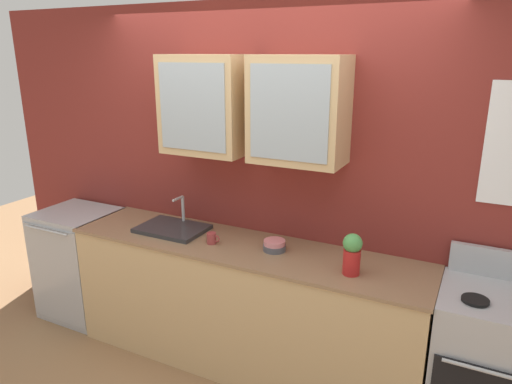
# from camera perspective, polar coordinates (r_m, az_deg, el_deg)

# --- Properties ---
(ground_plane) EXTENTS (10.00, 10.00, 0.00)m
(ground_plane) POSITION_cam_1_polar(r_m,az_deg,el_deg) (3.73, -1.63, -19.92)
(ground_plane) COLOR #936B47
(back_wall_unit) EXTENTS (4.91, 0.44, 2.57)m
(back_wall_unit) POSITION_cam_1_polar(r_m,az_deg,el_deg) (3.37, 0.75, 2.36)
(back_wall_unit) COLOR maroon
(back_wall_unit) RESTS_ON ground_plane
(counter) EXTENTS (2.59, 0.60, 0.94)m
(counter) POSITION_cam_1_polar(r_m,az_deg,el_deg) (3.47, -1.70, -13.68)
(counter) COLOR tan
(counter) RESTS_ON ground_plane
(stove_range) EXTENTS (0.68, 0.61, 1.12)m
(stove_range) POSITION_cam_1_polar(r_m,az_deg,el_deg) (3.16, 27.04, -18.91)
(stove_range) COLOR #ADAFB5
(stove_range) RESTS_ON ground_plane
(sink_faucet) EXTENTS (0.50, 0.35, 0.24)m
(sink_faucet) POSITION_cam_1_polar(r_m,az_deg,el_deg) (3.57, -10.14, -4.33)
(sink_faucet) COLOR #2D2D30
(sink_faucet) RESTS_ON counter
(bowl_stack) EXTENTS (0.16, 0.16, 0.07)m
(bowl_stack) POSITION_cam_1_polar(r_m,az_deg,el_deg) (3.17, 2.27, -6.53)
(bowl_stack) COLOR #4C4C54
(bowl_stack) RESTS_ON counter
(vase) EXTENTS (0.12, 0.12, 0.26)m
(vase) POSITION_cam_1_polar(r_m,az_deg,el_deg) (2.86, 11.64, -7.30)
(vase) COLOR #B21E1E
(vase) RESTS_ON counter
(cup_near_sink) EXTENTS (0.10, 0.07, 0.08)m
(cup_near_sink) POSITION_cam_1_polar(r_m,az_deg,el_deg) (3.29, -5.41, -5.63)
(cup_near_sink) COLOR #993838
(cup_near_sink) RESTS_ON counter
(dishwasher) EXTENTS (0.61, 0.59, 0.94)m
(dishwasher) POSITION_cam_1_polar(r_m,az_deg,el_deg) (4.37, -20.59, -8.12)
(dishwasher) COLOR #ADAFB5
(dishwasher) RESTS_ON ground_plane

